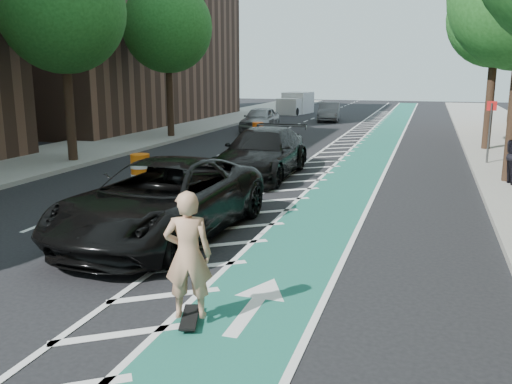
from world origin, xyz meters
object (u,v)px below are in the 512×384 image
at_px(skateboarder, 188,255).
at_px(suv_far, 262,153).
at_px(barrel_a, 141,171).
at_px(suv_near, 163,199).

height_order(skateboarder, suv_far, skateboarder).
bearing_deg(suv_far, skateboarder, -78.52).
relative_size(skateboarder, suv_far, 0.33).
distance_m(skateboarder, suv_far, 11.29).
height_order(skateboarder, barrel_a, skateboarder).
bearing_deg(suv_far, barrel_a, -138.55).
distance_m(skateboarder, barrel_a, 9.90).
distance_m(suv_near, suv_far, 7.37).
height_order(skateboarder, suv_near, skateboarder).
xyz_separation_m(suv_near, barrel_a, (-3.14, 4.57, -0.35)).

